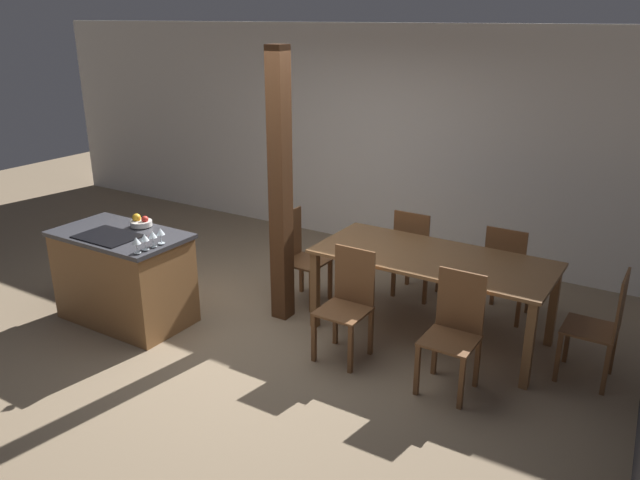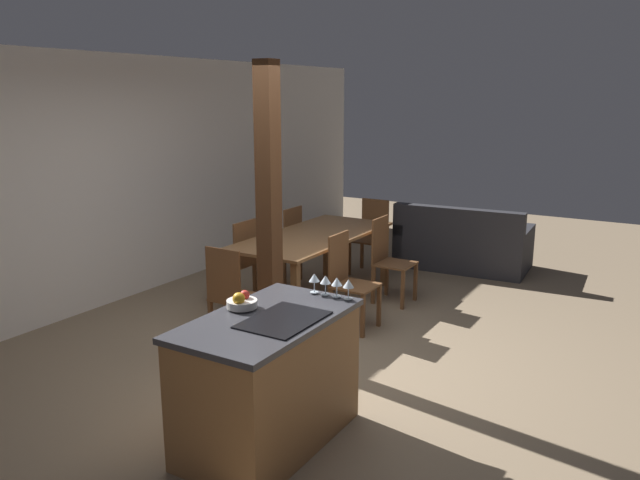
% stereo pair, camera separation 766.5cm
% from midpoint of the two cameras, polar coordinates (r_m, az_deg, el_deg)
% --- Properties ---
extents(ground_plane, '(16.00, 16.00, 0.00)m').
position_cam_midpoint_polar(ground_plane, '(4.26, 33.46, -20.41)').
color(ground_plane, '#847056').
extents(wall_back, '(11.20, 0.08, 2.70)m').
position_cam_midpoint_polar(wall_back, '(6.27, 35.88, 5.27)').
color(wall_back, silver).
rests_on(wall_back, ground_plane).
extents(kitchen_island, '(1.27, 0.73, 0.89)m').
position_cam_midpoint_polar(kitchen_island, '(3.66, 15.74, -15.69)').
color(kitchen_island, olive).
rests_on(kitchen_island, ground_plane).
extents(fruit_bowl, '(0.20, 0.20, 0.12)m').
position_cam_midpoint_polar(fruit_bowl, '(3.60, 18.14, -7.50)').
color(fruit_bowl, silver).
rests_on(fruit_bowl, kitchen_island).
extents(wine_glass_near, '(0.08, 0.08, 0.14)m').
position_cam_midpoint_polar(wine_glass_near, '(3.05, 25.34, -12.34)').
color(wine_glass_near, silver).
rests_on(wine_glass_near, kitchen_island).
extents(wine_glass_middle, '(0.08, 0.08, 0.14)m').
position_cam_midpoint_polar(wine_glass_middle, '(3.13, 25.58, -11.52)').
color(wine_glass_middle, silver).
rests_on(wine_glass_middle, kitchen_island).
extents(wine_glass_far, '(0.08, 0.08, 0.14)m').
position_cam_midpoint_polar(wine_glass_far, '(3.21, 25.80, -10.75)').
color(wine_glass_far, silver).
rests_on(wine_glass_far, kitchen_island).
extents(wine_glass_end, '(0.08, 0.08, 0.14)m').
position_cam_midpoint_polar(wine_glass_end, '(3.29, 26.02, -10.01)').
color(wine_glass_end, silver).
rests_on(wine_glass_end, kitchen_island).
extents(dining_table, '(2.09, 0.94, 0.78)m').
position_cam_midpoint_polar(dining_table, '(4.93, 51.78, -10.19)').
color(dining_table, brown).
rests_on(dining_table, ground_plane).
extents(dining_chair_near_left, '(0.40, 0.40, 0.95)m').
position_cam_midpoint_polar(dining_chair_near_left, '(4.27, 47.91, -15.89)').
color(dining_chair_near_left, brown).
rests_on(dining_chair_near_left, ground_plane).
extents(dining_chair_near_right, '(0.40, 0.40, 0.95)m').
position_cam_midpoint_polar(dining_chair_near_right, '(4.67, 59.29, -16.67)').
color(dining_chair_near_right, brown).
rests_on(dining_chair_near_right, ground_plane).
extents(dining_chair_far_left, '(0.40, 0.40, 0.95)m').
position_cam_midpoint_polar(dining_chair_far_left, '(5.46, 44.46, -8.13)').
color(dining_chair_far_left, brown).
rests_on(dining_chair_far_left, ground_plane).
extents(dining_chair_far_right, '(0.40, 0.40, 0.95)m').
position_cam_midpoint_polar(dining_chair_far_right, '(5.77, 53.53, -9.38)').
color(dining_chair_far_right, brown).
rests_on(dining_chair_far_right, ground_plane).
extents(dining_chair_head_end, '(0.40, 0.40, 0.95)m').
position_cam_midpoint_polar(dining_chair_head_end, '(4.66, 34.60, -9.86)').
color(dining_chair_head_end, brown).
rests_on(dining_chair_head_end, ground_plane).
extents(dining_chair_foot_end, '(0.40, 0.40, 0.95)m').
position_cam_midpoint_polar(dining_chair_foot_end, '(5.70, 64.83, -13.31)').
color(dining_chair_foot_end, brown).
rests_on(dining_chair_foot_end, ground_plane).
extents(timber_post, '(0.16, 0.16, 2.55)m').
position_cam_midpoint_polar(timber_post, '(4.02, 37.70, -2.63)').
color(timber_post, '#4C2D19').
rests_on(timber_post, ground_plane).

